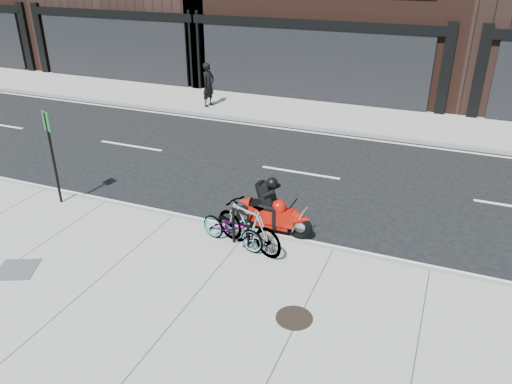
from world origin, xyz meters
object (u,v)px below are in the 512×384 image
at_px(manhole_cover, 294,318).
at_px(sign_post, 52,150).
at_px(bicycle_front, 232,227).
at_px(pedestrian, 208,85).
at_px(bike_rack, 241,226).
at_px(utility_grate, 17,269).
at_px(motorcycle, 277,212).
at_px(bicycle_rear, 248,226).

relative_size(manhole_cover, sign_post, 0.28).
height_order(bicycle_front, pedestrian, pedestrian).
bearing_deg(manhole_cover, bike_rack, 134.97).
distance_m(bicycle_front, pedestrian, 10.97).
bearing_deg(bicycle_front, utility_grate, 138.14).
bearing_deg(motorcycle, bike_rack, -113.43).
relative_size(bicycle_rear, pedestrian, 1.03).
height_order(bicycle_rear, sign_post, sign_post).
distance_m(bicycle_rear, motorcycle, 1.04).
bearing_deg(motorcycle, manhole_cover, -63.08).
distance_m(bicycle_rear, manhole_cover, 2.52).
distance_m(utility_grate, sign_post, 3.35).
xyz_separation_m(motorcycle, manhole_cover, (1.37, -2.82, -0.44)).
xyz_separation_m(bicycle_rear, utility_grate, (-4.02, -2.54, -0.54)).
relative_size(motorcycle, sign_post, 0.79).
distance_m(bike_rack, utility_grate, 4.63).
bearing_deg(bicycle_front, bike_rack, -76.76).
bearing_deg(utility_grate, bike_rack, 33.50).
bearing_deg(sign_post, pedestrian, 115.24).
height_order(motorcycle, manhole_cover, motorcycle).
xyz_separation_m(bicycle_rear, pedestrian, (-5.81, 9.52, 0.34)).
bearing_deg(bicycle_front, bicycle_rear, -76.76).
bearing_deg(utility_grate, bicycle_rear, 32.31).
relative_size(manhole_cover, utility_grate, 0.88).
relative_size(bike_rack, bicycle_rear, 0.48).
distance_m(bicycle_front, manhole_cover, 2.75).
xyz_separation_m(bicycle_rear, motorcycle, (0.28, 1.00, -0.10)).
height_order(manhole_cover, sign_post, sign_post).
bearing_deg(manhole_cover, bicycle_rear, 132.03).
distance_m(motorcycle, sign_post, 5.73).
bearing_deg(bicycle_front, sign_post, 100.92).
bearing_deg(bike_rack, manhole_cover, -45.03).
bearing_deg(bicycle_rear, motorcycle, -175.27).
relative_size(bike_rack, pedestrian, 0.49).
distance_m(manhole_cover, sign_post, 7.38).
distance_m(bicycle_front, bicycle_rear, 0.40).
relative_size(bike_rack, utility_grate, 1.16).
height_order(bicycle_rear, manhole_cover, bicycle_rear).
distance_m(motorcycle, pedestrian, 10.48).
xyz_separation_m(manhole_cover, sign_post, (-6.96, 2.03, 1.43)).
height_order(motorcycle, sign_post, sign_post).
bearing_deg(motorcycle, sign_post, -170.76).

